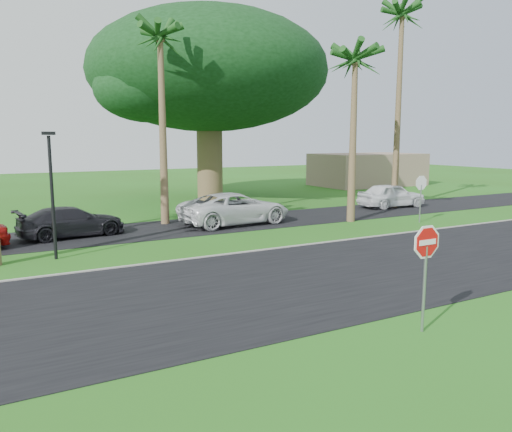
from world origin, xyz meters
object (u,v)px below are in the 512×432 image
object	(u,v)px
stop_sign_near	(426,256)
car_dark	(72,222)
car_minivan	(235,209)
stop_sign_far	(421,189)
car_pickup	(391,196)

from	to	relation	value
stop_sign_near	car_dark	world-z (taller)	stop_sign_near
stop_sign_near	car_minivan	world-z (taller)	stop_sign_near
stop_sign_near	car_dark	distance (m)	16.54
stop_sign_near	stop_sign_far	size ratio (longest dim) A/B	1.00
car_dark	stop_sign_near	bearing A→B (deg)	-168.99
car_dark	car_minivan	distance (m)	7.99
car_minivan	stop_sign_near	bearing A→B (deg)	165.23
stop_sign_far	car_minivan	world-z (taller)	stop_sign_far
stop_sign_near	car_minivan	xyz separation A→B (m)	(2.66, 15.16, -0.96)
car_pickup	stop_sign_near	bearing A→B (deg)	141.09
stop_sign_far	car_dark	xyz separation A→B (m)	(-16.81, 4.62, -1.10)
car_dark	car_pickup	distance (m)	19.65
stop_sign_near	car_minivan	bearing A→B (deg)	80.04
stop_sign_far	car_dark	bearing A→B (deg)	-15.37
stop_sign_far	car_minivan	distance (m)	9.82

